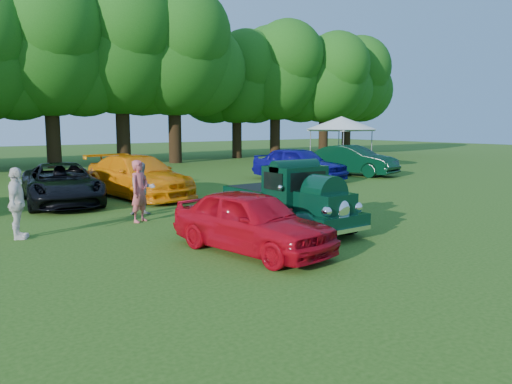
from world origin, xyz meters
TOP-DOWN VIEW (x-y plane):
  - ground at (0.00, 0.00)m, footprint 120.00×120.00m
  - hero_pickup at (0.52, 0.78)m, footprint 2.09×4.49m
  - red_convertible at (-1.83, -0.69)m, footprint 2.34×4.36m
  - back_car_black at (-3.45, 8.79)m, footprint 3.22×5.62m
  - back_car_orange at (-0.53, 8.78)m, footprint 3.03×5.92m
  - back_car_blue at (8.31, 9.37)m, footprint 3.16×5.36m
  - back_car_green at (12.56, 9.75)m, footprint 3.03×5.34m
  - spectator_pink at (-2.49, 4.06)m, footprint 0.80×0.71m
  - spectator_grey at (-1.95, 5.10)m, footprint 0.92×0.78m
  - spectator_white at (-5.85, 3.78)m, footprint 0.78×1.15m
  - canopy_tent at (14.76, 12.80)m, footprint 4.71×4.71m
  - tree_line at (-0.08, 24.09)m, footprint 62.92×9.93m

SIDE VIEW (x-z plane):
  - ground at x=0.00m, z-range 0.00..0.00m
  - red_convertible at x=-1.83m, z-range 0.00..1.41m
  - back_car_black at x=-3.45m, z-range 0.00..1.48m
  - hero_pickup at x=0.52m, z-range -0.12..1.64m
  - back_car_orange at x=-0.53m, z-range 0.00..1.64m
  - back_car_green at x=12.56m, z-range 0.00..1.66m
  - spectator_grey at x=-1.95m, z-range 0.00..1.67m
  - back_car_blue at x=8.31m, z-range 0.00..1.71m
  - spectator_white at x=-5.85m, z-range 0.00..1.81m
  - spectator_pink at x=-2.49m, z-range 0.00..1.83m
  - canopy_tent at x=14.76m, z-range 1.23..4.55m
  - tree_line at x=-0.08m, z-range 0.96..13.24m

